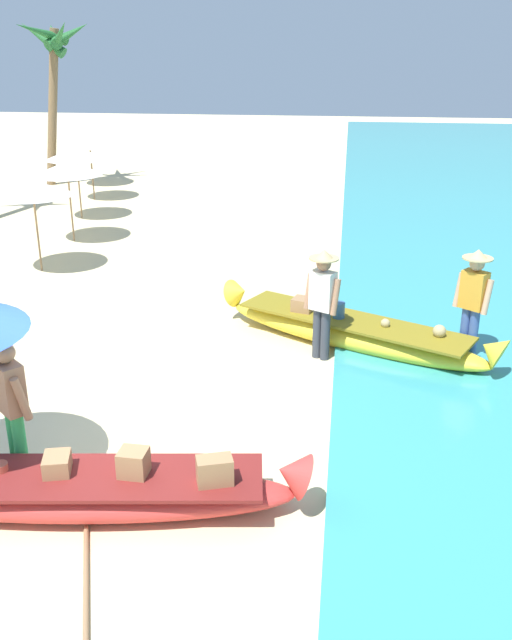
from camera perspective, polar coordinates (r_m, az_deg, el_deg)
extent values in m
plane|color=beige|center=(8.60, -12.31, -10.70)|extent=(80.00, 80.00, 0.00)
ellipsoid|color=red|center=(7.65, -13.71, -13.53)|extent=(4.42, 1.37, 0.41)
cone|color=red|center=(7.31, 2.91, -12.27)|extent=(0.49, 0.54, 0.56)
cube|color=maroon|center=(7.54, -13.85, -12.26)|extent=(3.73, 1.30, 0.04)
cube|color=#9E754C|center=(7.16, -3.36, -12.13)|extent=(0.41, 0.32, 0.30)
cube|color=#9E754C|center=(7.38, -9.87, -11.35)|extent=(0.30, 0.27, 0.29)
cube|color=#9E754C|center=(7.60, -15.78, -11.20)|extent=(0.34, 0.38, 0.21)
cylinder|color=#B74C38|center=(7.84, -20.02, -11.17)|extent=(0.17, 0.17, 0.10)
ellipsoid|color=yellow|center=(11.21, 7.73, -1.13)|extent=(4.34, 2.71, 0.45)
cone|color=yellow|center=(12.15, -1.40, 2.27)|extent=(0.60, 0.62, 0.55)
cone|color=yellow|center=(10.43, 18.54, -2.29)|extent=(0.60, 0.62, 0.55)
cube|color=olive|center=(11.13, 7.79, -0.07)|extent=(3.71, 2.41, 0.04)
sphere|color=tan|center=(10.73, 14.61, -0.89)|extent=(0.20, 0.20, 0.20)
sphere|color=tan|center=(10.93, 10.41, -0.25)|extent=(0.14, 0.14, 0.14)
cylinder|color=#386699|center=(11.14, 6.72, 0.76)|extent=(0.19, 0.19, 0.28)
cube|color=#9E754C|center=(11.40, 3.81, 1.23)|extent=(0.39, 0.38, 0.23)
cylinder|color=#333842|center=(10.68, 5.62, -1.21)|extent=(0.14, 0.14, 0.79)
cylinder|color=#333842|center=(10.74, 4.98, -1.04)|extent=(0.14, 0.14, 0.79)
cube|color=silver|center=(10.46, 5.42, 2.38)|extent=(0.42, 0.37, 0.59)
cylinder|color=#9E7051|center=(10.36, 6.45, 1.84)|extent=(0.17, 0.22, 0.54)
cylinder|color=#9E7051|center=(10.57, 4.29, 2.34)|extent=(0.17, 0.22, 0.54)
sphere|color=#9E7051|center=(10.33, 5.51, 4.56)|extent=(0.22, 0.22, 0.22)
cylinder|color=tan|center=(10.31, 5.52, 4.99)|extent=(0.44, 0.44, 0.02)
cone|color=tan|center=(10.29, 5.54, 5.36)|extent=(0.26, 0.26, 0.12)
cylinder|color=green|center=(8.27, -18.89, -9.40)|extent=(0.14, 0.14, 0.85)
cylinder|color=green|center=(8.16, -18.48, -9.80)|extent=(0.14, 0.14, 0.85)
cube|color=#9E7051|center=(7.89, -19.30, -5.18)|extent=(0.42, 0.40, 0.56)
cylinder|color=#9E7051|center=(8.11, -19.78, -4.88)|extent=(0.19, 0.21, 0.52)
cylinder|color=#9E7051|center=(7.72, -18.43, -6.07)|extent=(0.19, 0.21, 0.52)
sphere|color=#9E7051|center=(7.72, -19.66, -2.51)|extent=(0.22, 0.22, 0.22)
cylinder|color=#3D5BA8|center=(11.01, 17.12, -1.24)|extent=(0.14, 0.14, 0.85)
cylinder|color=#3D5BA8|center=(11.07, 16.49, -1.04)|extent=(0.14, 0.14, 0.85)
cube|color=gold|center=(10.80, 17.21, 2.34)|extent=(0.42, 0.39, 0.57)
cylinder|color=tan|center=(10.70, 18.20, 1.76)|extent=(0.19, 0.21, 0.52)
cylinder|color=tan|center=(10.90, 16.08, 2.36)|extent=(0.19, 0.21, 0.52)
sphere|color=tan|center=(10.68, 17.45, 4.39)|extent=(0.22, 0.22, 0.22)
cylinder|color=tan|center=(10.66, 17.50, 4.80)|extent=(0.44, 0.44, 0.02)
cone|color=tan|center=(10.64, 17.54, 5.16)|extent=(0.26, 0.26, 0.12)
cylinder|color=#8E6B47|center=(15.36, -17.30, 7.23)|extent=(0.04, 0.04, 1.90)
cone|color=silver|center=(15.20, -17.64, 10.14)|extent=(1.60, 1.60, 0.32)
cylinder|color=#8E6B47|center=(17.53, -14.76, 9.20)|extent=(0.04, 0.04, 1.90)
cone|color=silver|center=(17.38, -15.02, 11.77)|extent=(1.60, 1.60, 0.32)
cylinder|color=#8E6B47|center=(19.83, -14.13, 10.65)|extent=(0.04, 0.04, 1.90)
cone|color=silver|center=(19.70, -14.34, 12.93)|extent=(1.60, 1.60, 0.32)
cylinder|color=#8E6B47|center=(22.22, -13.13, 11.88)|extent=(0.04, 0.04, 1.90)
cone|color=silver|center=(22.11, -13.30, 13.91)|extent=(1.60, 1.60, 0.32)
cylinder|color=#8E6B47|center=(24.48, -13.23, 12.74)|extent=(0.04, 0.04, 1.90)
cone|color=silver|center=(24.38, -13.39, 14.59)|extent=(1.60, 1.60, 0.32)
cylinder|color=brown|center=(24.71, -16.12, 16.04)|extent=(0.93, 0.28, 4.91)
cone|color=#23602D|center=(24.40, -14.96, 21.32)|extent=(1.50, 0.53, 1.02)
cone|color=#23602D|center=(24.75, -15.01, 21.38)|extent=(1.23, 1.57, 0.97)
cone|color=#23602D|center=(24.96, -16.05, 21.33)|extent=(1.10, 1.68, 0.92)
cone|color=#23602D|center=(24.70, -16.89, 20.96)|extent=(1.56, 0.47, 1.19)
cone|color=#23602D|center=(24.21, -16.97, 21.36)|extent=(1.27, 1.77, 0.79)
cone|color=#23602D|center=(24.01, -15.62, 21.20)|extent=(1.36, 1.68, 1.13)
cylinder|color=#8E6B47|center=(7.00, -13.58, -19.16)|extent=(0.61, 1.59, 0.05)
ellipsoid|color=#2D60B7|center=(7.65, -13.56, -15.11)|extent=(0.41, 0.31, 0.03)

